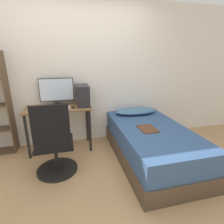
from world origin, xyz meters
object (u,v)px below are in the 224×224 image
Objects in this scene: office_chair at (55,149)px; bed at (151,143)px; pc_tower at (83,95)px; monitor at (57,91)px; keyboard at (57,108)px.

office_chair is 0.55× the size of bed.
pc_tower is (-0.96, 0.72, 0.67)m from bed.
monitor is at bearing 87.43° from office_chair.
pc_tower is (0.43, 0.14, 0.16)m from keyboard.
keyboard is at bearing -161.68° from pc_tower.
keyboard is (-1.39, 0.57, 0.50)m from bed.
monitor is at bearing 149.08° from bed.
bed is 1.37m from pc_tower.
bed is 4.56× the size of keyboard.
monitor reaches higher than bed.
bed is at bearing 1.42° from office_chair.
monitor is 1.37× the size of keyboard.
pc_tower is at bearing 143.26° from bed.
office_chair reaches higher than bed.
pc_tower is (0.42, -0.11, -0.08)m from monitor.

